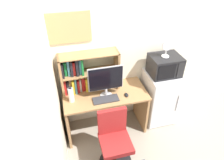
# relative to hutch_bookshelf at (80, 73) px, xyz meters

# --- Properties ---
(wall_back) EXTENTS (6.40, 0.04, 2.60)m
(wall_back) POSITION_rel_hutch_bookshelf_xyz_m (1.64, 0.14, 0.24)
(wall_back) COLOR silver
(wall_back) RESTS_ON ground_plane
(wall_left) EXTENTS (0.04, 4.40, 2.60)m
(wall_left) POSITION_rel_hutch_bookshelf_xyz_m (-0.38, -1.48, 0.24)
(wall_left) COLOR silver
(wall_left) RESTS_ON ground_plane
(desk) EXTENTS (1.26, 0.60, 0.76)m
(desk) POSITION_rel_hutch_bookshelf_xyz_m (0.32, -0.19, -0.53)
(desk) COLOR #997047
(desk) RESTS_ON ground_plane
(hutch_bookshelf) EXTENTS (0.85, 0.26, 0.61)m
(hutch_bookshelf) POSITION_rel_hutch_bookshelf_xyz_m (0.00, 0.00, 0.00)
(hutch_bookshelf) COLOR #997047
(hutch_bookshelf) RESTS_ON desk
(monitor) EXTENTS (0.50, 0.18, 0.49)m
(monitor) POSITION_rel_hutch_bookshelf_xyz_m (0.32, -0.24, -0.02)
(monitor) COLOR #B7B7BC
(monitor) RESTS_ON desk
(keyboard) EXTENTS (0.37, 0.16, 0.02)m
(keyboard) POSITION_rel_hutch_bookshelf_xyz_m (0.30, -0.33, -0.29)
(keyboard) COLOR #333338
(keyboard) RESTS_ON desk
(computer_mouse) EXTENTS (0.05, 0.10, 0.03)m
(computer_mouse) POSITION_rel_hutch_bookshelf_xyz_m (0.62, -0.32, -0.29)
(computer_mouse) COLOR black
(computer_mouse) RESTS_ON desk
(water_bottle) EXTENTS (0.08, 0.08, 0.25)m
(water_bottle) POSITION_rel_hutch_bookshelf_xyz_m (-0.18, -0.23, -0.19)
(water_bottle) COLOR silver
(water_bottle) RESTS_ON desk
(mini_fridge) EXTENTS (0.51, 0.54, 0.93)m
(mini_fridge) POSITION_rel_hutch_bookshelf_xyz_m (1.27, -0.16, -0.60)
(mini_fridge) COLOR silver
(mini_fridge) RESTS_ON ground_plane
(microwave) EXTENTS (0.46, 0.38, 0.31)m
(microwave) POSITION_rel_hutch_bookshelf_xyz_m (1.27, -0.16, 0.02)
(microwave) COLOR black
(microwave) RESTS_ON mini_fridge
(desk_fan) EXTENTS (0.16, 0.11, 0.27)m
(desk_fan) POSITION_rel_hutch_bookshelf_xyz_m (1.25, -0.16, 0.33)
(desk_fan) COLOR silver
(desk_fan) RESTS_ON microwave
(desk_chair) EXTENTS (0.47, 0.47, 0.88)m
(desk_chair) POSITION_rel_hutch_bookshelf_xyz_m (0.30, -0.81, -0.67)
(desk_chair) COLOR black
(desk_chair) RESTS_ON ground_plane
(wall_corkboard) EXTENTS (0.72, 0.02, 0.42)m
(wall_corkboard) POSITION_rel_hutch_bookshelf_xyz_m (-0.15, 0.10, 0.65)
(wall_corkboard) COLOR tan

